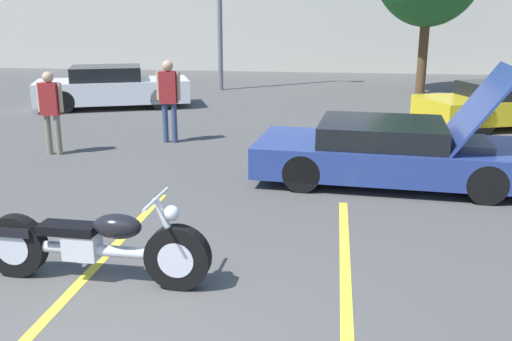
{
  "coord_description": "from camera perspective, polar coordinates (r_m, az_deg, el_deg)",
  "views": [
    {
      "loc": [
        1.88,
        -3.56,
        2.76
      ],
      "look_at": [
        0.92,
        3.35,
        0.8
      ],
      "focal_mm": 40.0,
      "sensor_mm": 36.0,
      "label": 1
    }
  ],
  "objects": [
    {
      "name": "motorcycle",
      "position": [
        6.21,
        -15.89,
        -7.21
      ],
      "size": [
        2.48,
        0.7,
        0.98
      ],
      "rotation": [
        0.0,
        0.0,
        -0.03
      ],
      "color": "black",
      "rests_on": "ground"
    },
    {
      "name": "far_building",
      "position": [
        28.88,
        4.27,
        14.82
      ],
      "size": [
        32.0,
        4.2,
        4.4
      ],
      "color": "beige",
      "rests_on": "ground"
    },
    {
      "name": "parked_car_left_row",
      "position": [
        17.4,
        -14.21,
        8.03
      ],
      "size": [
        4.66,
        3.11,
        1.21
      ],
      "rotation": [
        0.0,
        0.0,
        0.35
      ],
      "color": "white",
      "rests_on": "ground"
    },
    {
      "name": "spectator_near_motorcycle",
      "position": [
        11.87,
        -19.85,
        6.08
      ],
      "size": [
        0.52,
        0.21,
        1.63
      ],
      "color": "gray",
      "rests_on": "ground"
    },
    {
      "name": "parking_stripe_middle",
      "position": [
        6.5,
        -16.66,
        -10.11
      ],
      "size": [
        0.12,
        5.7,
        0.01
      ],
      "primitive_type": "cube",
      "color": "yellow",
      "rests_on": "ground"
    },
    {
      "name": "show_car_hood_open",
      "position": [
        9.67,
        13.56,
        1.84
      ],
      "size": [
        4.56,
        2.26,
        1.95
      ],
      "rotation": [
        0.0,
        0.0,
        -0.08
      ],
      "color": "navy",
      "rests_on": "ground"
    },
    {
      "name": "parking_stripe_back",
      "position": [
        5.96,
        8.98,
        -12.03
      ],
      "size": [
        0.12,
        5.7,
        0.01
      ],
      "primitive_type": "cube",
      "color": "yellow",
      "rests_on": "ground"
    },
    {
      "name": "spectator_by_show_car",
      "position": [
        12.36,
        -8.73,
        7.58
      ],
      "size": [
        0.52,
        0.23,
        1.76
      ],
      "color": "#38476B",
      "rests_on": "ground"
    }
  ]
}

